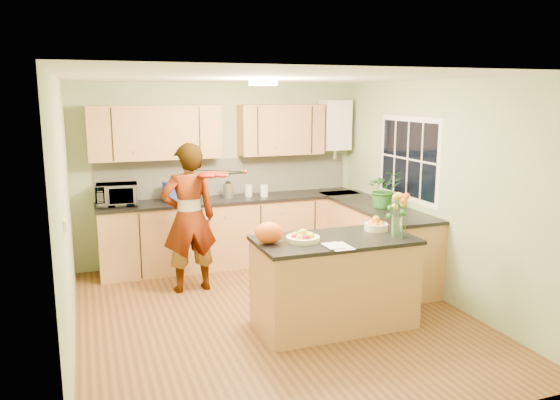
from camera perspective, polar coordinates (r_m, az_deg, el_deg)
name	(u,v)px	position (r m, az deg, el deg)	size (l,w,h in m)	color
floor	(273,316)	(5.98, -0.70, -12.02)	(4.50, 4.50, 0.00)	#583319
ceiling	(273,78)	(5.51, -0.76, 12.67)	(4.00, 4.50, 0.02)	white
wall_back	(220,173)	(7.74, -6.25, 2.83)	(4.00, 0.02, 2.50)	#98AC7B
wall_front	(388,264)	(3.63, 11.19, -6.62)	(4.00, 0.02, 2.50)	#98AC7B
wall_left	(65,216)	(5.31, -21.54, -1.60)	(0.02, 4.50, 2.50)	#98AC7B
wall_right	(437,190)	(6.54, 16.04, 0.98)	(0.02, 4.50, 2.50)	#98AC7B
back_counter	(234,231)	(7.63, -4.86, -3.23)	(3.64, 0.62, 0.94)	#BB864A
right_counter	(374,240)	(7.24, 9.84, -4.13)	(0.62, 2.24, 0.94)	#BB864A
splashback	(228,176)	(7.76, -5.50, 2.49)	(3.60, 0.02, 0.52)	beige
upper_cabinets	(210,131)	(7.48, -7.35, 7.14)	(3.20, 0.34, 0.70)	#BB864A
boiler	(335,125)	(8.11, 5.78, 7.79)	(0.40, 0.30, 0.86)	white
window_right	(408,159)	(6.98, 13.24, 4.21)	(0.01, 1.30, 1.05)	white
light_switch	(65,225)	(4.72, -21.55, -2.49)	(0.02, 0.09, 0.09)	white
ceiling_lamp	(263,82)	(5.79, -1.76, 12.20)	(0.30, 0.30, 0.07)	#FFEABF
peninsula_island	(334,282)	(5.64, 5.69, -8.50)	(1.61, 0.82, 0.92)	#BB864A
fruit_dish	(303,237)	(5.35, 2.40, -3.85)	(0.33, 0.33, 0.12)	beige
orange_bowl	(376,225)	(5.87, 10.00, -2.54)	(0.25, 0.25, 0.15)	beige
flower_vase	(398,206)	(5.56, 12.23, -0.59)	(0.27, 0.27, 0.49)	silver
orange_bag	(269,233)	(5.27, -1.16, -3.43)	(0.28, 0.24, 0.21)	#E05812
papers	(339,246)	(5.20, 6.22, -4.82)	(0.21, 0.28, 0.01)	white
violinist	(189,218)	(6.56, -9.48, -1.87)	(0.65, 0.43, 1.79)	tan
violin	(209,175)	(6.29, -7.47, 2.62)	(0.60, 0.24, 0.12)	#530905
microwave	(117,195)	(7.27, -16.67, 0.54)	(0.51, 0.34, 0.28)	white
blue_box	(177,192)	(7.37, -10.67, 0.87)	(0.32, 0.24, 0.26)	navy
kettle	(228,190)	(7.50, -5.43, 1.06)	(0.15, 0.15, 0.28)	#B2B2B7
jar_cream	(248,191)	(7.61, -3.31, 0.98)	(0.11, 0.11, 0.16)	beige
jar_white	(264,191)	(7.59, -1.66, 0.98)	(0.11, 0.11, 0.16)	white
potted_plant	(384,189)	(6.93, 10.82, 1.14)	(0.43, 0.37, 0.48)	#296A23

